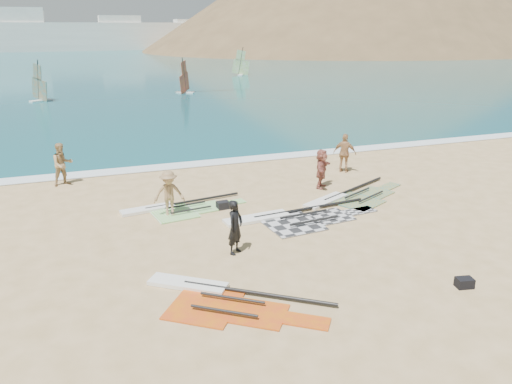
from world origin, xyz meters
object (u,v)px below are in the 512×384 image
object	(u,v)px
rig_grey	(292,218)
gear_bag_far	(464,283)
rig_green	(175,209)
beachgoer_left	(62,164)
beachgoer_mid	(169,194)
gear_bag_near	(223,205)
person_wetsuit	(235,227)
beachgoer_right	(321,169)
rig_orange	(350,197)
beachgoer_back	(345,153)
rig_red	(218,298)

from	to	relation	value
rig_grey	gear_bag_far	bearing A→B (deg)	-74.68
rig_green	beachgoer_left	bearing A→B (deg)	120.83
beachgoer_mid	rig_grey	bearing A→B (deg)	-16.91
rig_grey	gear_bag_near	bearing A→B (deg)	131.50
rig_green	person_wetsuit	xyz separation A→B (m)	(1.08, -4.69, 0.87)
beachgoer_right	beachgoer_left	bearing A→B (deg)	106.29
rig_orange	gear_bag_near	distance (m)	5.59
beachgoer_back	rig_red	bearing A→B (deg)	85.86
rig_green	rig_orange	xyz separation A→B (m)	(7.43, -1.19, 0.00)
gear_bag_far	rig_green	bearing A→B (deg)	125.64
gear_bag_near	person_wetsuit	size ratio (longest dim) A/B	0.27
rig_red	gear_bag_far	world-z (taller)	gear_bag_far
gear_bag_near	beachgoer_right	distance (m)	5.25
rig_green	rig_red	xyz separation A→B (m)	(-0.29, -7.35, 0.00)
beachgoer_left	beachgoer_right	xyz separation A→B (m)	(11.16, -4.53, -0.09)
gear_bag_far	person_wetsuit	distance (m)	7.07
rig_grey	rig_red	size ratio (longest dim) A/B	1.35
rig_grey	rig_green	xyz separation A→B (m)	(-4.05, 2.56, -0.00)
rig_green	gear_bag_far	size ratio (longest dim) A/B	10.95
beachgoer_back	beachgoer_left	bearing A→B (deg)	28.83
rig_green	rig_red	world-z (taller)	rig_red
rig_green	gear_bag_far	bearing A→B (deg)	-62.83
gear_bag_far	beachgoer_right	xyz separation A→B (m)	(0.40, 9.75, 0.77)
rig_red	beachgoer_right	bearing A→B (deg)	84.05
gear_bag_near	beachgoer_right	world-z (taller)	beachgoer_right
beachgoer_back	rig_grey	bearing A→B (deg)	84.33
person_wetsuit	beachgoer_back	distance (m)	10.91
beachgoer_back	beachgoer_mid	bearing A→B (deg)	57.97
rig_orange	beachgoer_back	world-z (taller)	beachgoer_back
person_wetsuit	beachgoer_right	distance (m)	7.91
beachgoer_mid	beachgoer_right	world-z (taller)	beachgoer_mid
rig_grey	beachgoer_mid	distance (m)	4.86
person_wetsuit	beachgoer_mid	bearing A→B (deg)	67.45
rig_grey	rig_orange	xyz separation A→B (m)	(3.38, 1.37, -0.00)
beachgoer_left	person_wetsuit	bearing A→B (deg)	-80.85
rig_orange	person_wetsuit	xyz separation A→B (m)	(-6.34, -3.50, 0.86)
rig_orange	beachgoer_mid	world-z (taller)	beachgoer_mid
beachgoer_mid	gear_bag_near	bearing A→B (deg)	8.93
person_wetsuit	beachgoer_right	size ratio (longest dim) A/B	1.01
person_wetsuit	beachgoer_left	size ratio (longest dim) A/B	0.91
beachgoer_back	gear_bag_far	bearing A→B (deg)	116.76
gear_bag_far	person_wetsuit	bearing A→B (deg)	140.93
rig_grey	rig_red	xyz separation A→B (m)	(-4.34, -4.78, -0.00)
gear_bag_far	beachgoer_left	xyz separation A→B (m)	(-10.76, 14.28, 0.86)
rig_orange	beachgoer_left	size ratio (longest dim) A/B	2.81
rig_orange	person_wetsuit	world-z (taller)	person_wetsuit
person_wetsuit	gear_bag_near	bearing A→B (deg)	37.96
rig_green	beachgoer_back	world-z (taller)	beachgoer_back
beachgoer_back	rig_green	bearing A→B (deg)	55.19
gear_bag_near	person_wetsuit	world-z (taller)	person_wetsuit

